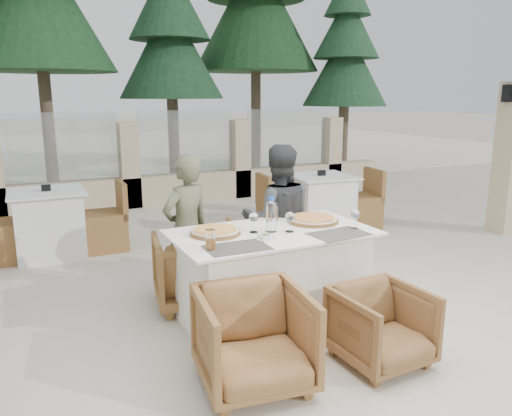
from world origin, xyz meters
name	(u,v)px	position (x,y,z in m)	size (l,w,h in m)	color
ground	(261,320)	(0.00, 0.00, 0.00)	(80.00, 80.00, 0.00)	beige
sand_patch	(69,152)	(0.00, 14.00, 0.01)	(30.00, 16.00, 0.01)	#FBEECD
perimeter_wall_far	(129,159)	(0.00, 4.80, 0.80)	(10.00, 0.34, 1.60)	#CDB390
lantern_pillar	(509,159)	(4.20, 1.00, 1.00)	(0.34, 0.34, 2.00)	tan
pine_mid_left	(38,19)	(-1.00, 7.50, 3.25)	(2.86, 2.86, 6.50)	#1D4423
pine_centre	(171,62)	(1.50, 7.20, 2.50)	(2.20, 2.20, 5.00)	#1C4124
pine_mid_right	(256,27)	(3.80, 7.80, 3.40)	(2.99, 2.99, 6.80)	#193E1E
pine_far_right	(345,76)	(5.50, 6.50, 2.25)	(1.98, 1.98, 4.50)	#1F4629
dining_table	(272,277)	(0.08, -0.05, 0.39)	(1.60, 0.90, 0.77)	white
placemat_near_left	(237,247)	(-0.35, -0.32, 0.77)	(0.45, 0.30, 0.00)	#504C44
placemat_near_right	(339,234)	(0.51, -0.35, 0.77)	(0.45, 0.30, 0.00)	#56514A
pizza_left	(215,231)	(-0.36, 0.07, 0.80)	(0.39, 0.39, 0.05)	orange
pizza_right	(313,219)	(0.53, 0.06, 0.80)	(0.43, 0.43, 0.06)	#CC4D1B
water_bottle	(271,214)	(0.07, -0.05, 0.91)	(0.08, 0.08, 0.28)	#B9DAF4
wine_glass_centre	(254,221)	(-0.07, -0.01, 0.86)	(0.08, 0.08, 0.18)	white
wine_glass_near	(290,221)	(0.19, -0.12, 0.86)	(0.08, 0.08, 0.18)	white
wine_glass_corner	(355,218)	(0.71, -0.27, 0.86)	(0.08, 0.08, 0.18)	white
beer_glass_left	(210,240)	(-0.54, -0.28, 0.84)	(0.07, 0.07, 0.15)	#C56C1B
beer_glass_right	(275,213)	(0.26, 0.26, 0.83)	(0.06, 0.06, 0.13)	orange
olive_dish	(266,237)	(-0.07, -0.22, 0.79)	(0.11, 0.11, 0.04)	white
armchair_far_left	(194,269)	(-0.37, 0.58, 0.32)	(0.68, 0.70, 0.64)	olive
armchair_far_right	(265,250)	(0.47, 0.84, 0.31)	(0.66, 0.68, 0.62)	olive
armchair_near_left	(254,339)	(-0.47, -0.82, 0.32)	(0.68, 0.70, 0.64)	olive
armchair_near_right	(382,326)	(0.45, -0.96, 0.27)	(0.58, 0.60, 0.54)	brown
diner_left	(187,230)	(-0.41, 0.64, 0.67)	(0.49, 0.32, 1.34)	#595C43
diner_right	(278,220)	(0.43, 0.50, 0.70)	(0.68, 0.53, 1.40)	#393B3E
bg_table_a	(49,224)	(-1.41, 2.61, 0.39)	(1.64, 0.82, 0.77)	silver
bg_table_b	(321,203)	(2.00, 2.15, 0.39)	(1.64, 0.82, 0.77)	white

